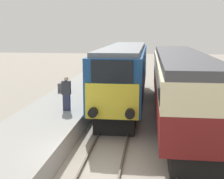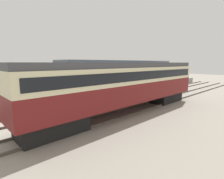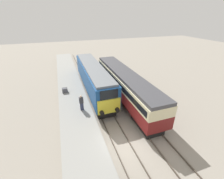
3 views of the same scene
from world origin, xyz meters
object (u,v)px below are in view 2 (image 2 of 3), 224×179
Objects in this scene: passenger_carriage at (126,83)px; luggage_crate at (94,85)px; locomotive at (124,78)px; person_on_platform at (61,85)px.

luggage_crate is at bearing 159.64° from passenger_carriage.
passenger_carriage is 8.12m from luggage_crate.
person_on_platform is at bearing -114.82° from locomotive.
locomotive is 6.23m from person_on_platform.
locomotive is 21.63× the size of luggage_crate.
luggage_crate is (-7.55, 2.80, -1.11)m from passenger_carriage.
locomotive is at bearing 134.23° from passenger_carriage.
locomotive is 4.87m from passenger_carriage.
passenger_carriage is 8.94× the size of person_on_platform.
person_on_platform is 5.21m from luggage_crate.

